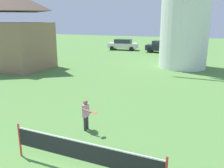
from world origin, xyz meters
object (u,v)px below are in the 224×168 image
at_px(parked_car_black, 161,46).
at_px(player_far, 86,113).
at_px(chapel, 12,31).
at_px(parked_car_cream, 123,44).
at_px(tennis_net, 83,152).

bearing_deg(parked_car_black, player_far, -84.33).
bearing_deg(parked_car_black, chapel, -121.26).
distance_m(player_far, parked_car_cream, 26.25).
distance_m(tennis_net, player_far, 2.76).
distance_m(parked_car_black, chapel, 18.82).
xyz_separation_m(tennis_net, parked_car_black, (-3.70, 26.81, 0.13)).
height_order(tennis_net, parked_car_cream, parked_car_cream).
xyz_separation_m(parked_car_black, chapel, (-9.68, -15.94, 2.47)).
bearing_deg(player_far, parked_car_cream, 107.94).
xyz_separation_m(tennis_net, chapel, (-13.38, 10.86, 2.60)).
bearing_deg(parked_car_cream, tennis_net, -71.14).
distance_m(tennis_net, parked_car_cream, 28.97).
relative_size(player_far, parked_car_black, 0.31).
height_order(parked_car_black, chapel, chapel).
relative_size(tennis_net, parked_car_cream, 1.06).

